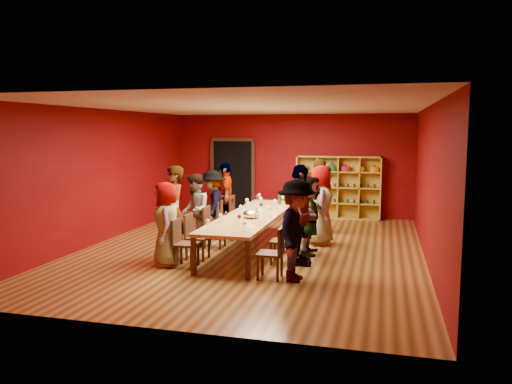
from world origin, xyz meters
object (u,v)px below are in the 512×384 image
chair_person_left_2 (211,225)px  person_right_4 (322,197)px  shelving_unit (338,184)px  person_right_1 (300,215)px  person_left_0 (167,224)px  person_left_3 (213,204)px  chair_person_right_4 (309,213)px  chair_person_left_4 (236,211)px  person_right_0 (296,230)px  person_right_3 (321,205)px  chair_person_left_1 (194,234)px  chair_person_right_1 (286,238)px  person_left_4 (226,197)px  chair_person_left_3 (224,218)px  chair_person_right_0 (275,250)px  chair_person_left_0 (182,240)px  person_left_2 (195,210)px  person_left_1 (174,212)px  spittoon_bowl (251,214)px  chair_person_right_3 (302,221)px  person_right_2 (309,215)px  wine_bottle (280,199)px  tasting_table (253,217)px

chair_person_left_2 → person_right_4: bearing=44.1°
shelving_unit → person_right_1: (-0.23, -5.30, -0.04)m
person_right_1 → shelving_unit: bearing=-13.7°
person_left_0 → person_left_3: (0.03, 2.49, 0.01)m
shelving_unit → chair_person_right_4: (-0.49, -2.33, -0.49)m
chair_person_left_4 → person_right_0: size_ratio=0.52×
person_left_3 → person_right_3: person_right_3 is taller
chair_person_left_1 → chair_person_right_1: (1.82, 0.11, 0.00)m
person_right_3 → chair_person_right_4: (-0.43, 1.16, -0.39)m
person_left_4 → chair_person_right_1: bearing=17.4°
chair_person_left_3 → chair_person_right_4: same height
person_left_3 → chair_person_right_0: person_left_3 is taller
chair_person_left_0 → person_right_1: bearing=18.6°
person_left_2 → chair_person_left_3: person_left_2 is taller
chair_person_right_0 → chair_person_right_1: (0.00, 1.01, 0.00)m
person_left_1 → person_right_1: person_right_1 is taller
chair_person_right_4 → person_right_4: person_right_4 is taller
chair_person_left_4 → chair_person_right_0: 4.20m
chair_person_right_0 → person_right_0: (0.37, 0.00, 0.36)m
chair_person_left_4 → spittoon_bowl: (0.99, -2.24, 0.33)m
chair_person_left_4 → chair_person_right_3: bearing=-27.9°
person_right_2 → chair_person_right_3: (-0.31, 0.94, -0.31)m
person_left_4 → chair_person_right_4: person_left_4 is taller
chair_person_left_2 → person_left_4: 1.92m
chair_person_left_0 → chair_person_right_4: (1.82, 3.67, 0.00)m
person_left_4 → chair_person_right_0: person_left_4 is taller
person_left_2 → chair_person_left_4: size_ratio=1.79×
spittoon_bowl → person_left_2: bearing=164.3°
person_right_1 → chair_person_right_1: bearing=78.7°
person_right_1 → chair_person_left_4: bearing=25.5°
chair_person_right_3 → chair_person_left_3: bearing=-179.3°
person_left_2 → person_right_3: person_right_3 is taller
person_right_2 → person_right_4: 2.10m
chair_person_right_3 → wine_bottle: (-0.67, 0.78, 0.37)m
person_left_4 → chair_person_left_2: bearing=-11.1°
person_right_3 → spittoon_bowl: size_ratio=5.25×
tasting_table → chair_person_right_0: size_ratio=5.06×
spittoon_bowl → chair_person_left_0: bearing=-128.8°
person_left_0 → person_left_3: bearing=155.7°
person_right_3 → chair_person_right_4: bearing=12.3°
person_left_0 → person_left_2: person_left_2 is taller
chair_person_right_1 → chair_person_left_4: bearing=123.2°
chair_person_right_0 → chair_person_left_2: bearing=133.4°
person_left_1 → chair_person_left_3: 1.99m
person_right_0 → chair_person_right_1: person_right_0 is taller
shelving_unit → chair_person_left_2: (-2.31, -4.39, -0.49)m
person_right_0 → chair_person_left_1: bearing=72.3°
chair_person_right_1 → person_left_2: bearing=157.3°
chair_person_left_1 → chair_person_right_4: (1.82, 3.08, 0.00)m
person_left_4 → chair_person_right_1: (2.10, -2.78, -0.36)m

